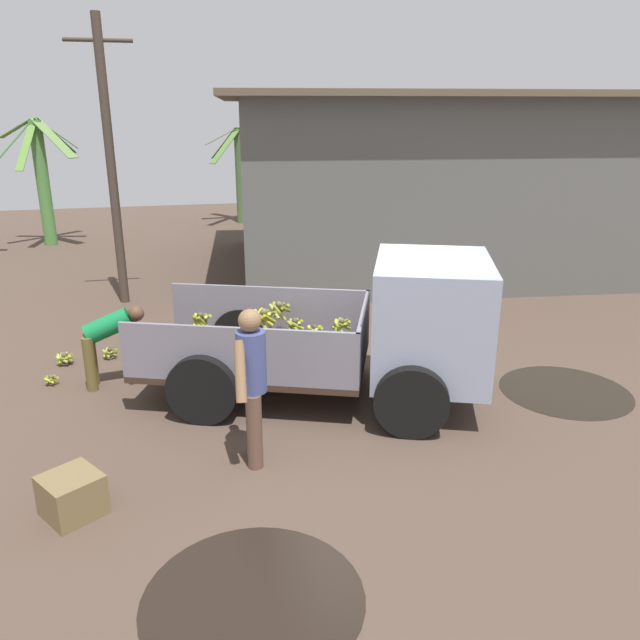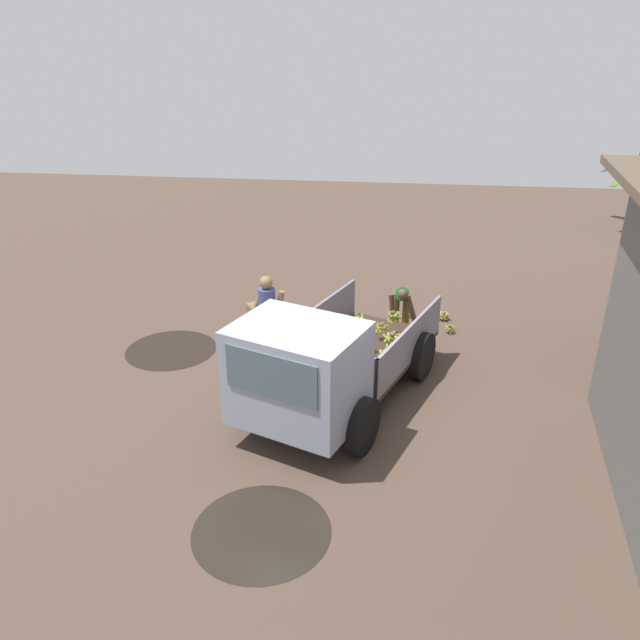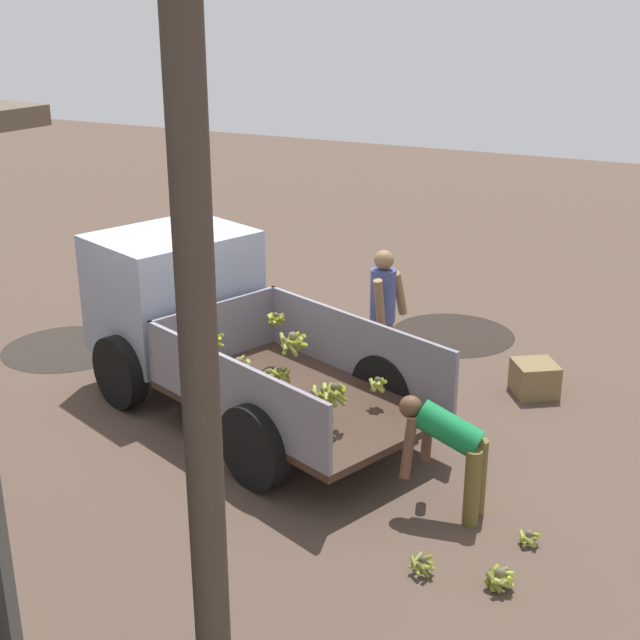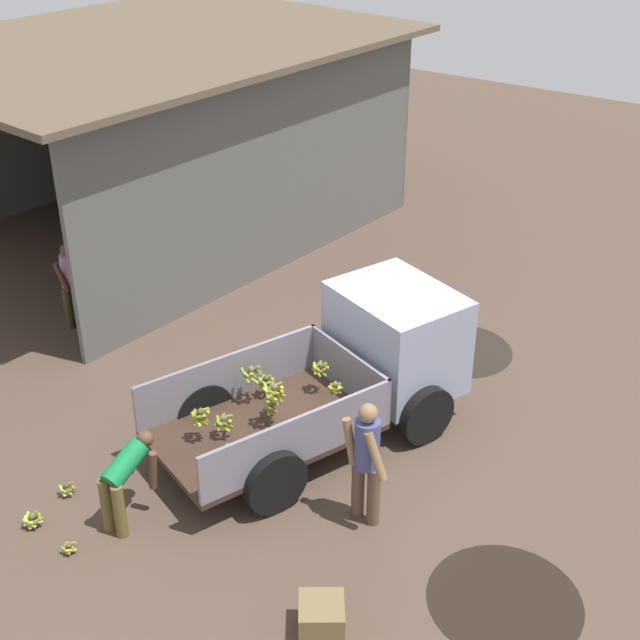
{
  "view_description": "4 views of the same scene",
  "coord_description": "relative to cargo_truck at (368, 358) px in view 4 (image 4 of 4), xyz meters",
  "views": [
    {
      "loc": [
        -2.61,
        -7.16,
        3.52
      ],
      "look_at": [
        -0.98,
        -0.24,
        1.12
      ],
      "focal_mm": 35.0,
      "sensor_mm": 36.0,
      "label": 1
    },
    {
      "loc": [
        7.9,
        0.83,
        5.39
      ],
      "look_at": [
        -0.48,
        -0.26,
        1.58
      ],
      "focal_mm": 35.0,
      "sensor_mm": 36.0,
      "label": 2
    },
    {
      "loc": [
        -5.59,
        7.82,
        4.5
      ],
      "look_at": [
        -1.52,
        -0.6,
        1.02
      ],
      "focal_mm": 50.0,
      "sensor_mm": 36.0,
      "label": 3
    },
    {
      "loc": [
        -9.13,
        -5.54,
        7.47
      ],
      "look_at": [
        -0.37,
        0.33,
        1.5
      ],
      "focal_mm": 50.0,
      "sensor_mm": 36.0,
      "label": 4
    }
  ],
  "objects": [
    {
      "name": "ground",
      "position": [
        0.1,
        0.29,
        -0.96
      ],
      "size": [
        36.0,
        36.0,
        0.0
      ],
      "primitive_type": "plane",
      "color": "#4E3C31"
    },
    {
      "name": "mud_patch_0",
      "position": [
        -2.13,
        -3.06,
        -0.96
      ],
      "size": [
        1.71,
        1.71,
        0.01
      ],
      "primitive_type": "cylinder",
      "color": "black",
      "rests_on": "ground"
    },
    {
      "name": "mud_patch_1",
      "position": [
        2.36,
        -0.32,
        -0.96
      ],
      "size": [
        1.69,
        1.69,
        0.01
      ],
      "primitive_type": "cylinder",
      "color": "black",
      "rests_on": "ground"
    },
    {
      "name": "cargo_truck",
      "position": [
        0.0,
        0.0,
        0.0
      ],
      "size": [
        4.63,
        3.18,
        1.84
      ],
      "rotation": [
        0.0,
        0.0,
        -0.37
      ],
      "color": "#39281D",
      "rests_on": "ground"
    },
    {
      "name": "warehouse_shed",
      "position": [
        3.82,
        6.9,
        1.81
      ],
      "size": [
        10.04,
        8.02,
        3.86
      ],
      "rotation": [
        0.0,
        0.0,
        -0.11
      ],
      "color": "#595A56",
      "rests_on": "ground"
    },
    {
      "name": "person_foreground_visitor",
      "position": [
        -1.86,
        -1.1,
        -0.03
      ],
      "size": [
        0.36,
        0.68,
        1.68
      ],
      "rotation": [
        0.0,
        0.0,
        3.06
      ],
      "color": "brown",
      "rests_on": "ground"
    },
    {
      "name": "person_worker_loading",
      "position": [
        -3.47,
        1.26,
        -0.28
      ],
      "size": [
        0.81,
        0.58,
        1.09
      ],
      "rotation": [
        0.0,
        0.0,
        0.01
      ],
      "color": "brown",
      "rests_on": "ground"
    },
    {
      "name": "person_bystander_near_shed",
      "position": [
        -0.51,
        5.38,
        -0.12
      ],
      "size": [
        0.6,
        0.37,
        1.52
      ],
      "rotation": [
        0.0,
        0.0,
        4.48
      ],
      "color": "#3D331E",
      "rests_on": "ground"
    },
    {
      "name": "banana_bunch_on_ground_0",
      "position": [
        -4.2,
        2.15,
        -0.86
      ],
      "size": [
        0.25,
        0.25,
        0.19
      ],
      "color": "brown",
      "rests_on": "ground"
    },
    {
      "name": "banana_bunch_on_ground_1",
      "position": [
        -3.58,
        2.24,
        -0.86
      ],
      "size": [
        0.23,
        0.23,
        0.18
      ],
      "color": "#4A4230",
      "rests_on": "ground"
    },
    {
      "name": "banana_bunch_on_ground_2",
      "position": [
        -4.27,
        1.45,
        -0.88
      ],
      "size": [
        0.19,
        0.19,
        0.14
      ],
      "color": "brown",
      "rests_on": "ground"
    },
    {
      "name": "wooden_crate_0",
      "position": [
        -3.59,
        -1.63,
        -0.77
      ],
      "size": [
        0.66,
        0.66,
        0.39
      ],
      "primitive_type": "cube",
      "rotation": [
        0.0,
        0.0,
        5.31
      ],
      "color": "brown",
      "rests_on": "ground"
    }
  ]
}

